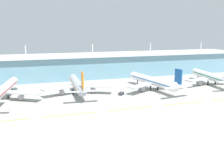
{
  "coord_description": "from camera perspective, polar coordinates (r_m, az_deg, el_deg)",
  "views": [
    {
      "loc": [
        -57.39,
        -138.88,
        43.82
      ],
      "look_at": [
        -2.06,
        30.32,
        7.0
      ],
      "focal_mm": 43.14,
      "sensor_mm": 36.0,
      "label": 1
    }
  ],
  "objects": [
    {
      "name": "ground_plane",
      "position": [
        156.53,
        4.18,
        -4.6
      ],
      "size": [
        600.0,
        600.0,
        0.0
      ],
      "primitive_type": "plane",
      "color": "#A8A59E"
    },
    {
      "name": "terminal_building",
      "position": [
        245.22,
        -4.42,
        3.93
      ],
      "size": [
        288.0,
        34.0,
        30.38
      ],
      "color": "#6693A8",
      "rests_on": "ground"
    },
    {
      "name": "airliner_nearest",
      "position": [
        178.89,
        -22.1,
        -1.24
      ],
      "size": [
        47.99,
        68.49,
        18.9
      ],
      "color": "white",
      "rests_on": "ground"
    },
    {
      "name": "airliner_near_middle",
      "position": [
        184.52,
        -7.38,
        -0.1
      ],
      "size": [
        48.71,
        60.16,
        18.9
      ],
      "color": "#ADB2BC",
      "rests_on": "ground"
    },
    {
      "name": "airliner_far_middle",
      "position": [
        196.23,
        8.73,
        0.57
      ],
      "size": [
        48.21,
        62.48,
        18.9
      ],
      "color": "white",
      "rests_on": "ground"
    },
    {
      "name": "airliner_farthest",
      "position": [
        226.47,
        20.26,
        1.46
      ],
      "size": [
        48.48,
        59.24,
        18.9
      ],
      "color": "silver",
      "rests_on": "ground"
    },
    {
      "name": "taxiway_stripe_mid_west",
      "position": [
        141.99,
        -9.02,
        -6.43
      ],
      "size": [
        28.0,
        0.7,
        0.04
      ],
      "primitive_type": "cube",
      "color": "yellow",
      "rests_on": "ground"
    },
    {
      "name": "taxiway_stripe_centre",
      "position": [
        150.68,
        3.9,
        -5.24
      ],
      "size": [
        28.0,
        0.7,
        0.04
      ],
      "primitive_type": "cube",
      "color": "yellow",
      "rests_on": "ground"
    },
    {
      "name": "taxiway_stripe_mid_east",
      "position": [
        166.0,
        14.87,
        -4.02
      ],
      "size": [
        28.0,
        0.7,
        0.04
      ],
      "primitive_type": "cube",
      "color": "yellow",
      "rests_on": "ground"
    },
    {
      "name": "pushback_tug",
      "position": [
        180.82,
        1.97,
        -1.99
      ],
      "size": [
        4.84,
        4.77,
        1.85
      ],
      "color": "#333842",
      "rests_on": "ground"
    },
    {
      "name": "safety_cone_left_wingtip",
      "position": [
        160.21,
        -15.82,
        -4.51
      ],
      "size": [
        0.56,
        0.56,
        0.7
      ],
      "primitive_type": "cone",
      "color": "orange",
      "rests_on": "ground"
    },
    {
      "name": "safety_cone_right_wingtip",
      "position": [
        161.4,
        -21.07,
        -4.74
      ],
      "size": [
        0.56,
        0.56,
        0.7
      ],
      "primitive_type": "cone",
      "color": "orange",
      "rests_on": "ground"
    }
  ]
}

